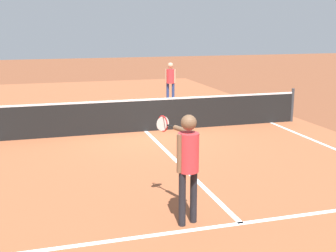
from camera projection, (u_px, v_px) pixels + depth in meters
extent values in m
plane|color=brown|center=(146.00, 131.00, 12.86)|extent=(60.00, 60.00, 0.00)
cube|color=#9E5433|center=(146.00, 131.00, 12.86)|extent=(10.62, 24.40, 0.00)
cube|color=white|center=(241.00, 223.00, 6.87)|extent=(8.22, 0.10, 0.01)
cube|color=white|center=(179.00, 163.00, 9.87)|extent=(0.10, 6.40, 0.01)
cylinder|color=#33383D|center=(292.00, 105.00, 14.07)|extent=(0.09, 0.09, 1.07)
cube|color=black|center=(146.00, 116.00, 12.76)|extent=(9.67, 0.02, 0.91)
cube|color=white|center=(145.00, 100.00, 12.65)|extent=(9.67, 0.03, 0.05)
cylinder|color=black|center=(182.00, 199.00, 6.72)|extent=(0.11, 0.11, 0.86)
cylinder|color=black|center=(194.00, 196.00, 6.84)|extent=(0.11, 0.11, 0.86)
cylinder|color=red|center=(188.00, 152.00, 6.61)|extent=(0.32, 0.32, 0.60)
sphere|color=brown|center=(189.00, 123.00, 6.51)|extent=(0.24, 0.24, 0.24)
cylinder|color=brown|center=(179.00, 154.00, 6.52)|extent=(0.08, 0.08, 0.59)
cylinder|color=brown|center=(186.00, 131.00, 6.89)|extent=(0.26, 0.58, 0.08)
cylinder|color=black|center=(171.00, 126.00, 7.21)|extent=(0.10, 0.22, 0.03)
torus|color=red|center=(163.00, 124.00, 7.40)|extent=(0.11, 0.27, 0.28)
cylinder|color=silver|center=(163.00, 124.00, 7.40)|extent=(0.24, 0.08, 0.25)
cylinder|color=navy|center=(168.00, 93.00, 17.52)|extent=(0.11, 0.11, 0.79)
cylinder|color=navy|center=(173.00, 93.00, 17.48)|extent=(0.11, 0.11, 0.79)
cylinder|color=red|center=(170.00, 76.00, 17.35)|extent=(0.32, 0.32, 0.55)
sphere|color=tan|center=(170.00, 65.00, 17.26)|extent=(0.22, 0.22, 0.22)
cylinder|color=tan|center=(166.00, 76.00, 17.38)|extent=(0.08, 0.08, 0.54)
cylinder|color=tan|center=(175.00, 76.00, 17.32)|extent=(0.08, 0.08, 0.54)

